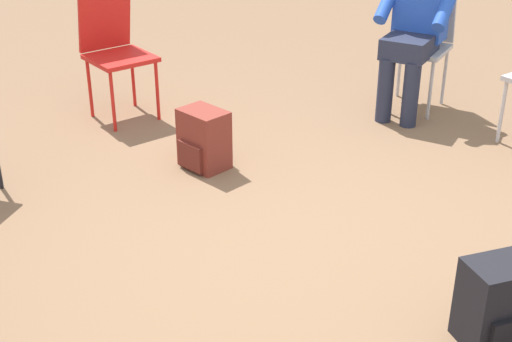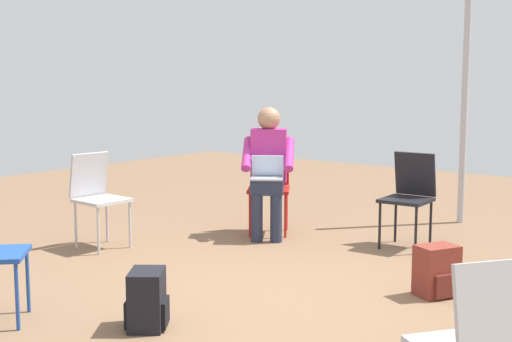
{
  "view_description": "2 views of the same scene",
  "coord_description": "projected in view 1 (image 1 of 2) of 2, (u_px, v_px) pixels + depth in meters",
  "views": [
    {
      "loc": [
        -0.82,
        2.83,
        1.88
      ],
      "look_at": [
        0.01,
        0.33,
        0.58
      ],
      "focal_mm": 50.0,
      "sensor_mm": 36.0,
      "label": 1
    },
    {
      "loc": [
        -3.91,
        -2.74,
        1.53
      ],
      "look_at": [
        -0.23,
        0.13,
        0.91
      ],
      "focal_mm": 50.0,
      "sensor_mm": 36.0,
      "label": 2
    }
  ],
  "objects": [
    {
      "name": "backpack_by_empty_chair",
      "position": [
        204.0,
        142.0,
        4.25
      ],
      "size": [
        0.34,
        0.31,
        0.36
      ],
      "rotation": [
        0.0,
        0.0,
        2.68
      ],
      "color": "maroon",
      "rests_on": "ground"
    },
    {
      "name": "person_in_blue",
      "position": [
        417.0,
        15.0,
        4.83
      ],
      "size": [
        0.56,
        0.57,
        1.24
      ],
      "rotation": [
        0.0,
        0.0,
        -0.19
      ],
      "color": "#23283D",
      "rests_on": "ground"
    },
    {
      "name": "ground_plane",
      "position": [
        278.0,
        249.0,
        3.48
      ],
      "size": [
        14.0,
        14.0,
        0.0
      ],
      "primitive_type": "plane",
      "color": "brown"
    },
    {
      "name": "chair_southeast",
      "position": [
        115.0,
        47.0,
        4.85
      ],
      "size": [
        0.58,
        0.57,
        0.85
      ],
      "rotation": [
        0.0,
        0.0,
        0.98
      ],
      "color": "red",
      "rests_on": "ground"
    },
    {
      "name": "chair_south",
      "position": [
        422.0,
        38.0,
        5.05
      ],
      "size": [
        0.47,
        0.5,
        0.85
      ],
      "rotation": [
        0.0,
        0.0,
        -0.19
      ],
      "color": "#B7B7BC",
      "rests_on": "ground"
    },
    {
      "name": "backpack_near_laptop_user",
      "position": [
        497.0,
        307.0,
        2.81
      ],
      "size": [
        0.34,
        0.33,
        0.36
      ],
      "rotation": [
        0.0,
        0.0,
        3.79
      ],
      "color": "black",
      "rests_on": "ground"
    }
  ]
}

